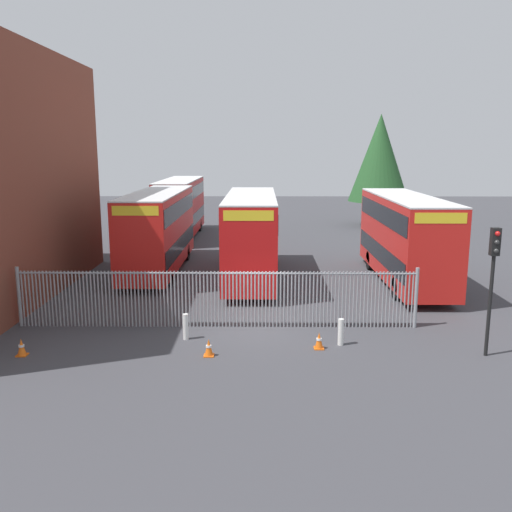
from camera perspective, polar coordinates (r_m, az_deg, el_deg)
ground_plane at (r=29.06m, az=0.08°, el=-2.34°), size 100.00×100.00×0.00m
palisade_fence at (r=21.08m, az=-4.10°, el=-4.29°), size 15.37×0.14×2.35m
double_decker_bus_near_gate at (r=28.61m, az=-0.52°, el=2.40°), size 2.54×10.81×4.42m
double_decker_bus_behind_fence_left at (r=30.87m, az=-10.11°, el=2.87°), size 2.54×10.81×4.42m
double_decker_bus_behind_fence_right at (r=28.80m, az=15.21°, el=2.06°), size 2.54×10.81×4.42m
double_decker_bus_far_back at (r=42.71m, az=-7.88°, el=5.21°), size 2.54×10.81×4.42m
bollard_near_left at (r=20.04m, az=-7.33°, el=-7.30°), size 0.20×0.20×0.95m
bollard_center_front at (r=19.55m, az=8.81°, el=-7.82°), size 0.20×0.20×0.95m
traffic_cone_by_gate at (r=18.48m, az=-4.93°, el=-9.48°), size 0.34×0.34×0.59m
traffic_cone_mid_forecourt at (r=19.16m, az=6.57°, el=-8.75°), size 0.34×0.34×0.59m
traffic_cone_near_kerb at (r=20.02m, az=-23.21°, el=-8.72°), size 0.34×0.34×0.59m
traffic_light_kerbside at (r=19.26m, az=23.43°, el=-1.16°), size 0.28×0.33×4.30m
tree_tall_back at (r=49.38m, az=12.74°, el=9.91°), size 5.23×5.23×9.67m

